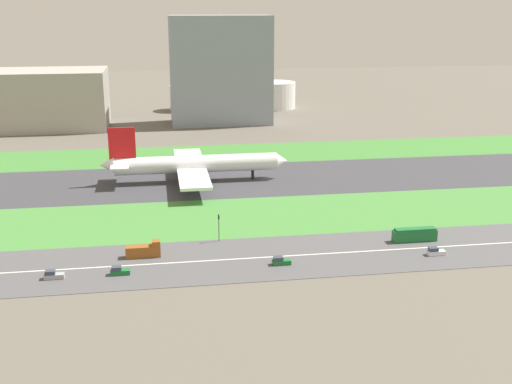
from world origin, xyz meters
TOP-DOWN VIEW (x-y plane):
  - ground_plane at (0.00, 0.00)m, footprint 800.00×800.00m
  - runway at (0.00, 0.00)m, footprint 280.00×46.00m
  - grass_median_north at (0.00, 41.00)m, footprint 280.00×36.00m
  - grass_median_south at (0.00, -41.00)m, footprint 280.00×36.00m
  - highway at (0.00, -73.00)m, footprint 280.00×28.00m
  - highway_centerline at (0.00, -73.00)m, footprint 266.00×0.50m
  - airliner at (-26.70, 0.00)m, footprint 65.00×56.00m
  - car_0 at (-10.67, -78.00)m, footprint 4.40×1.80m
  - car_1 at (28.09, -78.00)m, footprint 4.40×1.80m
  - bus_1 at (26.80, -68.00)m, footprint 11.60×2.50m
  - car_3 at (-62.75, -78.00)m, footprint 4.40×1.80m
  - truck_0 at (-42.59, -68.00)m, footprint 8.40×2.50m
  - car_2 at (-48.18, -78.00)m, footprint 4.40×1.80m
  - traffic_light at (-23.49, -60.01)m, footprint 0.36×0.50m
  - terminal_building at (-90.00, 114.00)m, footprint 55.80×38.93m
  - hangar_building at (-4.55, 114.00)m, footprint 50.91×25.15m
  - fuel_tank_west at (-20.01, 159.00)m, footprint 19.27×19.27m
  - fuel_tank_centre at (6.95, 159.00)m, footprint 16.26×16.26m
  - fuel_tank_east at (31.96, 159.00)m, footprint 24.93×24.93m

SIDE VIEW (x-z plane):
  - ground_plane at x=0.00m, z-range 0.00..0.00m
  - runway at x=0.00m, z-range 0.00..0.10m
  - grass_median_north at x=0.00m, z-range 0.00..0.10m
  - grass_median_south at x=0.00m, z-range 0.00..0.10m
  - highway at x=0.00m, z-range 0.00..0.10m
  - highway_centerline at x=0.00m, z-range 0.10..0.11m
  - car_0 at x=-10.67m, z-range -0.08..1.92m
  - car_1 at x=28.09m, z-range -0.08..1.92m
  - car_3 at x=-62.75m, z-range -0.08..1.92m
  - car_2 at x=-48.18m, z-range -0.08..1.92m
  - truck_0 at x=-42.59m, z-range -0.33..3.67m
  - bus_1 at x=26.80m, z-range 0.07..3.57m
  - traffic_light at x=-23.49m, z-range 0.69..7.89m
  - fuel_tank_centre at x=6.95m, z-range 0.00..12.18m
  - airliner at x=-26.70m, z-range -3.62..16.08m
  - fuel_tank_west at x=-20.01m, z-range 0.00..14.42m
  - fuel_tank_east at x=31.96m, z-range 0.00..15.50m
  - terminal_building at x=-90.00m, z-range 0.00..28.57m
  - hangar_building at x=-4.55m, z-range 0.00..54.36m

